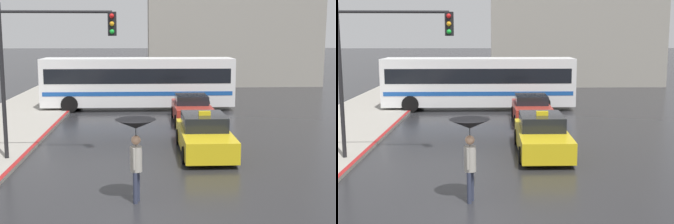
# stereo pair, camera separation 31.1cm
# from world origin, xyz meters

# --- Properties ---
(taxi) EXTENTS (1.91, 4.74, 1.59)m
(taxi) POSITION_xyz_m (1.88, 6.86, 0.66)
(taxi) COLOR gold
(taxi) RESTS_ON ground_plane
(sedan_red) EXTENTS (1.91, 4.30, 1.36)m
(sedan_red) POSITION_xyz_m (2.03, 13.14, 0.64)
(sedan_red) COLOR #A52D23
(sedan_red) RESTS_ON ground_plane
(city_bus) EXTENTS (11.21, 2.70, 3.04)m
(city_bus) POSITION_xyz_m (-0.72, 17.57, 1.69)
(city_bus) COLOR silver
(city_bus) RESTS_ON ground_plane
(pedestrian_with_umbrella) EXTENTS (1.07, 1.07, 2.23)m
(pedestrian_with_umbrella) POSITION_xyz_m (-0.58, 1.63, 1.80)
(pedestrian_with_umbrella) COLOR #2D3347
(pedestrian_with_umbrella) RESTS_ON ground_plane
(traffic_light) EXTENTS (3.97, 0.38, 5.45)m
(traffic_light) POSITION_xyz_m (-3.58, 5.91, 3.82)
(traffic_light) COLOR black
(traffic_light) RESTS_ON ground_plane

